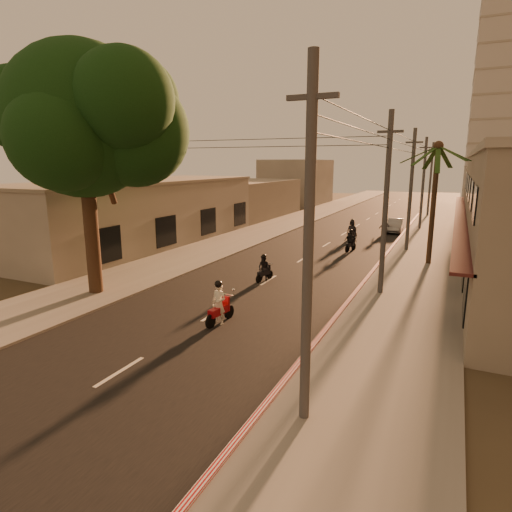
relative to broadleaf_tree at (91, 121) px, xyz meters
The scene contains 18 objects.
ground 10.96m from the broadleaf_tree, 17.97° to the right, with size 160.00×160.00×0.00m, color #383023.
road 20.84m from the broadleaf_tree, 69.68° to the left, with size 10.00×140.00×0.02m, color black.
sidewalk_right 24.26m from the broadleaf_tree, 51.68° to the left, with size 5.00×140.00×0.12m, color slate.
sidewalk_left 19.76m from the broadleaf_tree, 92.85° to the left, with size 5.00×140.00×0.12m, color slate.
curb_stripe 19.30m from the broadleaf_tree, 47.67° to the left, with size 0.20×60.00×0.20m, color #AE1217.
left_building 15.15m from the broadleaf_tree, 121.87° to the left, with size 8.20×24.20×5.20m.
broadleaf_tree is the anchor object (origin of this frame).
palm_tree 20.18m from the broadleaf_tree, 43.48° to the left, with size 5.00×5.00×8.20m.
utility_poles 22.06m from the broadleaf_tree, 54.34° to the left, with size 1.20×48.26×9.00m.
filler_right 47.87m from the broadleaf_tree, 64.31° to the left, with size 8.00×14.00×6.00m, color #A29C92.
filler_left_near 33.30m from the broadleaf_tree, 103.06° to the left, with size 8.00×14.00×4.40m, color #A29C92.
filler_left_far 50.64m from the broadleaf_tree, 98.43° to the left, with size 8.00×14.00×7.00m, color #A29C92.
scooter_red 10.71m from the broadleaf_tree, ahead, with size 0.79×1.91×1.88m.
scooter_mid_a 11.55m from the broadleaf_tree, 41.31° to the left, with size 0.92×1.59×1.57m.
scooter_mid_b 19.89m from the broadleaf_tree, 60.70° to the left, with size 1.10×1.72×1.70m.
scooter_far_a 23.54m from the broadleaf_tree, 68.90° to the left, with size 1.05×1.87×1.85m.
scooter_far_b 28.22m from the broadleaf_tree, 68.16° to the left, with size 1.12×1.69×1.66m.
parked_car 30.09m from the broadleaf_tree, 68.17° to the left, with size 1.56×3.98×1.29m, color #929499.
Camera 1 is at (9.28, -13.57, 6.58)m, focal length 30.00 mm.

